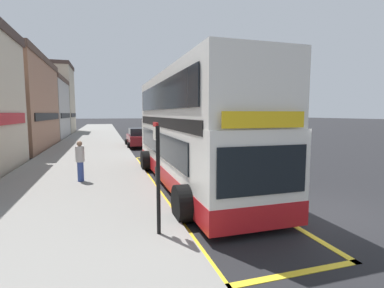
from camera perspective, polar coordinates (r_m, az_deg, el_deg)
The scene contains 10 objects.
ground_plane at distance 39.14m, azimuth -8.54°, elevation 1.89°, with size 260.00×260.00×0.00m, color black.
pavement_near at distance 38.73m, azimuth -18.84°, elevation 1.69°, with size 6.00×76.00×0.14m, color gray.
double_decker_bus at distance 11.51m, azimuth -0.33°, elevation 2.21°, with size 3.24×11.16×4.40m.
bus_bay_markings at distance 12.00m, azimuth -1.15°, elevation -7.59°, with size 2.86×14.49×0.01m.
bus_stop_sign at distance 6.45m, azimuth -6.93°, elevation -4.73°, with size 0.09×0.51×2.51m.
terrace_end at distance 38.03m, azimuth -30.44°, elevation 6.33°, with size 8.66×9.60×7.05m.
terrace_far at distance 47.05m, azimuth -29.18°, elevation 7.99°, with size 10.66×7.33×10.88m.
parked_car_navy_far at distance 58.72m, azimuth -6.85°, elevation 4.09°, with size 2.09×4.20×1.62m.
parked_car_maroon_across at distance 24.56m, azimuth -10.64°, elevation 1.24°, with size 2.09×4.20×1.62m.
pedestrian_waiting_near_sign at distance 12.22m, azimuth -21.49°, elevation -2.91°, with size 0.34×0.34×1.63m.
Camera 1 is at (-5.76, -6.61, 2.85)m, focal length 26.64 mm.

